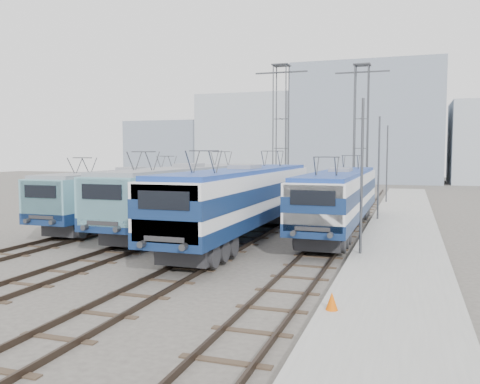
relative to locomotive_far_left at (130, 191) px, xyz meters
name	(u,v)px	position (x,y,z in m)	size (l,w,h in m)	color
ground	(162,256)	(6.75, -8.56, -2.15)	(160.00, 160.00, 0.00)	#514C47
platform	(401,237)	(16.95, -0.56, -2.00)	(4.00, 70.00, 0.30)	#9E9E99
locomotive_far_left	(130,191)	(0.00, 0.00, 0.00)	(2.72, 17.18, 3.23)	#10254F
locomotive_center_left	(188,191)	(4.50, -0.77, 0.16)	(2.94, 18.56, 3.49)	#10254F
locomotive_center_right	(244,196)	(9.00, -3.52, 0.24)	(2.96, 18.74, 3.52)	#10254F
locomotive_far_right	(340,195)	(13.50, 0.57, 0.09)	(2.78, 17.54, 3.30)	#10254F
catenary_tower_west	(281,129)	(6.75, 13.44, 4.49)	(4.50, 1.20, 12.00)	#3F4247
catenary_tower_east	(361,129)	(13.25, 15.44, 4.49)	(4.50, 1.20, 12.00)	#3F4247
mast_front	(362,180)	(15.35, -6.56, 1.35)	(0.12, 0.12, 7.00)	#3F4247
mast_mid	(379,170)	(15.35, 5.44, 1.35)	(0.12, 0.12, 7.00)	#3F4247
mast_rear	(387,166)	(15.35, 17.44, 1.35)	(0.12, 0.12, 7.00)	#3F4247
safety_cone	(332,301)	(15.35, -14.93, -1.60)	(0.35, 0.35, 0.51)	#E15704
building_west	(258,138)	(-7.25, 53.44, 4.85)	(18.00, 12.00, 14.00)	#A2ACB6
building_center	(368,124)	(10.75, 53.44, 6.85)	(22.00, 14.00, 18.00)	gray
building_far_west	(172,150)	(-23.25, 53.44, 2.85)	(14.00, 10.00, 10.00)	gray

